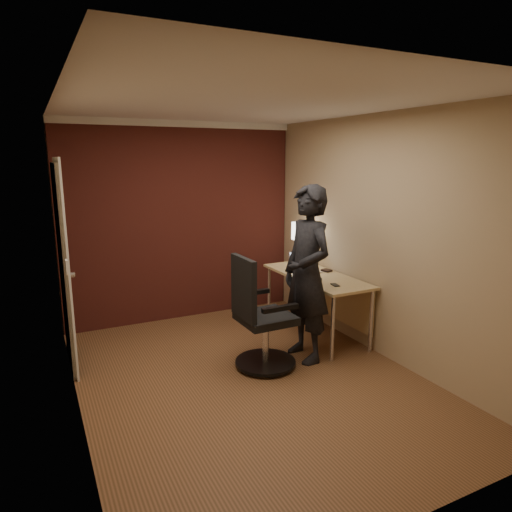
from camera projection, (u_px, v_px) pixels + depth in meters
name	position (u px, v px, depth m)	size (l,w,h in m)	color
room	(170.00, 218.00, 5.29)	(4.00, 4.00, 4.00)	brown
desk	(321.00, 285.00, 5.33)	(0.60, 1.50, 0.73)	#D6B97B
desk_lamp	(303.00, 232.00, 5.71)	(0.22, 0.22, 0.54)	silver
laptop	(304.00, 266.00, 5.43)	(0.35, 0.28, 0.23)	silver
mouse	(317.00, 279.00, 5.03)	(0.06, 0.10, 0.03)	black
phone	(335.00, 285.00, 4.83)	(0.06, 0.12, 0.01)	black
wallet	(327.00, 270.00, 5.43)	(0.09, 0.11, 0.02)	black
office_chair	(259.00, 321.00, 4.46)	(0.61, 0.62, 1.12)	black
person	(307.00, 274.00, 4.61)	(0.66, 0.43, 1.80)	black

